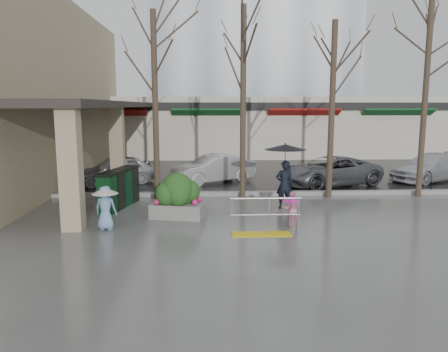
{
  "coord_description": "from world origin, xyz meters",
  "views": [
    {
      "loc": [
        -0.22,
        -12.53,
        3.44
      ],
      "look_at": [
        0.37,
        0.73,
        1.3
      ],
      "focal_mm": 35.0,
      "sensor_mm": 36.0,
      "label": 1
    }
  ],
  "objects": [
    {
      "name": "planter",
      "position": [
        -1.06,
        0.73,
        0.67
      ],
      "size": [
        1.76,
        1.16,
        1.41
      ],
      "rotation": [
        0.0,
        0.0,
        -0.23
      ],
      "color": "slate",
      "rests_on": "ground"
    },
    {
      "name": "tree_midwest",
      "position": [
        1.2,
        3.6,
        5.23
      ],
      "size": [
        3.2,
        3.2,
        7.0
      ],
      "color": "#382B21",
      "rests_on": "ground"
    },
    {
      "name": "woman",
      "position": [
        2.47,
        1.82,
        1.44
      ],
      "size": [
        1.42,
        1.42,
        2.22
      ],
      "rotation": [
        0.0,
        0.0,
        3.19
      ],
      "color": "black",
      "rests_on": "ground"
    },
    {
      "name": "tree_mideast",
      "position": [
        4.5,
        3.6,
        4.86
      ],
      "size": [
        3.2,
        3.2,
        6.5
      ],
      "color": "#382B21",
      "rests_on": "ground"
    },
    {
      "name": "office_tower",
      "position": [
        4.0,
        30.0,
        12.5
      ],
      "size": [
        18.0,
        12.0,
        25.0
      ],
      "primitive_type": "cube",
      "color": "#8C99A8",
      "rests_on": "ground"
    },
    {
      "name": "handrail",
      "position": [
        1.36,
        -1.2,
        0.38
      ],
      "size": [
        1.9,
        0.5,
        1.03
      ],
      "color": "yellow",
      "rests_on": "ground"
    },
    {
      "name": "street_asphalt",
      "position": [
        0.0,
        22.0,
        0.01
      ],
      "size": [
        120.0,
        36.0,
        0.01
      ],
      "primitive_type": "cube",
      "color": "black",
      "rests_on": "ground"
    },
    {
      "name": "pillar_front",
      "position": [
        -3.9,
        -0.5,
        1.75
      ],
      "size": [
        0.55,
        0.55,
        3.5
      ],
      "primitive_type": "cube",
      "color": "tan",
      "rests_on": "ground"
    },
    {
      "name": "child_pink",
      "position": [
        2.26,
        -0.38,
        0.57
      ],
      "size": [
        0.51,
        0.51,
        1.02
      ],
      "rotation": [
        0.0,
        0.0,
        3.1
      ],
      "color": "pink",
      "rests_on": "ground"
    },
    {
      "name": "tree_west",
      "position": [
        -2.0,
        3.6,
        5.08
      ],
      "size": [
        3.2,
        3.2,
        6.8
      ],
      "color": "#382B21",
      "rests_on": "ground"
    },
    {
      "name": "curb",
      "position": [
        0.0,
        4.0,
        0.07
      ],
      "size": [
        120.0,
        0.3,
        0.15
      ],
      "primitive_type": "cube",
      "color": "gray",
      "rests_on": "ground"
    },
    {
      "name": "ground",
      "position": [
        0.0,
        0.0,
        0.0
      ],
      "size": [
        120.0,
        120.0,
        0.0
      ],
      "primitive_type": "plane",
      "color": "#51514F",
      "rests_on": "ground"
    },
    {
      "name": "car_c",
      "position": [
        5.21,
        6.02,
        0.63
      ],
      "size": [
        4.97,
        3.47,
        1.26
      ],
      "primitive_type": "imported",
      "rotation": [
        0.0,
        0.0,
        -1.24
      ],
      "color": "#5B5E63",
      "rests_on": "ground"
    },
    {
      "name": "canopy_slab",
      "position": [
        -4.8,
        8.0,
        3.62
      ],
      "size": [
        2.8,
        18.0,
        0.25
      ],
      "primitive_type": "cube",
      "color": "#2D2823",
      "rests_on": "pillar_front"
    },
    {
      "name": "car_d",
      "position": [
        10.28,
        7.05,
        0.63
      ],
      "size": [
        4.68,
        3.46,
        1.26
      ],
      "primitive_type": "imported",
      "rotation": [
        0.0,
        0.0,
        -1.13
      ],
      "color": "silver",
      "rests_on": "ground"
    },
    {
      "name": "tree_east",
      "position": [
        8.0,
        3.6,
        5.38
      ],
      "size": [
        3.2,
        3.2,
        7.2
      ],
      "color": "#382B21",
      "rests_on": "ground"
    },
    {
      "name": "child_blue",
      "position": [
        -3.0,
        -0.49,
        0.74
      ],
      "size": [
        0.75,
        0.75,
        1.24
      ],
      "rotation": [
        0.0,
        0.0,
        2.96
      ],
      "color": "#7099C7",
      "rests_on": "ground"
    },
    {
      "name": "near_building",
      "position": [
        -9.0,
        8.0,
        4.0
      ],
      "size": [
        6.0,
        18.0,
        8.0
      ],
      "primitive_type": "cube",
      "color": "tan",
      "rests_on": "ground"
    },
    {
      "name": "storefront_row",
      "position": [
        2.0,
        17.97,
        2.01
      ],
      "size": [
        34.0,
        6.74,
        4.0
      ],
      "color": "beige",
      "rests_on": "ground"
    },
    {
      "name": "pillar_back",
      "position": [
        -3.9,
        6.0,
        1.75
      ],
      "size": [
        0.55,
        0.55,
        3.5
      ],
      "primitive_type": "cube",
      "color": "tan",
      "rests_on": "ground"
    },
    {
      "name": "car_a",
      "position": [
        -4.17,
        6.81,
        0.63
      ],
      "size": [
        3.98,
        2.88,
        1.26
      ],
      "primitive_type": "imported",
      "rotation": [
        0.0,
        0.0,
        -1.15
      ],
      "color": "#BBBBC0",
      "rests_on": "ground"
    },
    {
      "name": "car_b",
      "position": [
        0.16,
        6.98,
        0.63
      ],
      "size": [
        3.99,
        3.03,
        1.26
      ],
      "primitive_type": "imported",
      "rotation": [
        0.0,
        0.0,
        -1.06
      ],
      "color": "silver",
      "rests_on": "ground"
    },
    {
      "name": "news_boxes",
      "position": [
        -3.15,
        2.26,
        0.65
      ],
      "size": [
        1.08,
        2.39,
        1.31
      ],
      "rotation": [
        0.0,
        0.0,
        -0.25
      ],
      "color": "#0D3A18",
      "rests_on": "ground"
    }
  ]
}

